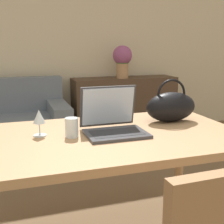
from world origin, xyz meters
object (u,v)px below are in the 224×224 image
Objects in this scene: drinking_glass at (72,127)px; laptop at (112,120)px; flower_vase at (122,59)px; wine_glass at (39,118)px; handbag at (171,106)px.

laptop is at bearing 5.44° from drinking_glass.
wine_glass is at bearing -119.96° from flower_vase.
laptop reaches higher than wine_glass.
laptop is 0.43m from handbag.
wine_glass is at bearing -175.79° from handbag.
laptop is at bearing -165.44° from handbag.
handbag is 0.77× the size of flower_vase.
wine_glass reaches higher than drinking_glass.
handbag reaches higher than wine_glass.
laptop is 0.77× the size of flower_vase.
flower_vase is at bearing 68.60° from laptop.
drinking_glass is 0.32× the size of handbag.
drinking_glass is 0.72× the size of wine_glass.
drinking_glass is 0.24× the size of flower_vase.
drinking_glass is 2.51m from flower_vase.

